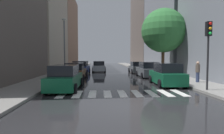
{
  "coord_description": "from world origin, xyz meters",
  "views": [
    {
      "loc": [
        -1.3,
        -7.79,
        2.22
      ],
      "look_at": [
        0.25,
        17.21,
        0.88
      ],
      "focal_mm": 29.19,
      "sensor_mm": 36.0,
      "label": 1
    }
  ],
  "objects_px": {
    "traffic_light_right_corner": "(208,40)",
    "parked_car_left_third": "(81,68)",
    "parked_car_left_nearest": "(65,78)",
    "car_midroad": "(99,67)",
    "lamp_post_left": "(64,42)",
    "parked_car_right_second": "(148,70)",
    "parked_car_left_second": "(75,72)",
    "parked_car_right_third": "(137,68)",
    "pedestrian_foreground": "(198,71)",
    "parked_car_right_nearest": "(167,75)",
    "street_tree_right": "(163,31)"
  },
  "relations": [
    {
      "from": "parked_car_left_third",
      "to": "parked_car_right_third",
      "type": "xyz_separation_m",
      "value": [
        7.87,
        0.91,
        -0.05
      ]
    },
    {
      "from": "parked_car_right_second",
      "to": "traffic_light_right_corner",
      "type": "bearing_deg",
      "value": -170.46
    },
    {
      "from": "parked_car_left_nearest",
      "to": "traffic_light_right_corner",
      "type": "xyz_separation_m",
      "value": [
        9.18,
        -1.43,
        2.49
      ]
    },
    {
      "from": "car_midroad",
      "to": "lamp_post_left",
      "type": "height_order",
      "value": "lamp_post_left"
    },
    {
      "from": "pedestrian_foreground",
      "to": "street_tree_right",
      "type": "bearing_deg",
      "value": -18.45
    },
    {
      "from": "parked_car_left_third",
      "to": "parked_car_right_third",
      "type": "relative_size",
      "value": 1.17
    },
    {
      "from": "parked_car_right_second",
      "to": "traffic_light_right_corner",
      "type": "xyz_separation_m",
      "value": [
        1.48,
        -8.81,
        2.49
      ]
    },
    {
      "from": "parked_car_right_nearest",
      "to": "parked_car_left_nearest",
      "type": "bearing_deg",
      "value": 103.57
    },
    {
      "from": "parked_car_left_second",
      "to": "parked_car_left_third",
      "type": "relative_size",
      "value": 0.98
    },
    {
      "from": "lamp_post_left",
      "to": "parked_car_left_third",
      "type": "bearing_deg",
      "value": 60.51
    },
    {
      "from": "pedestrian_foreground",
      "to": "parked_car_right_third",
      "type": "bearing_deg",
      "value": -9.15
    },
    {
      "from": "lamp_post_left",
      "to": "parked_car_right_second",
      "type": "bearing_deg",
      "value": -11.23
    },
    {
      "from": "car_midroad",
      "to": "traffic_light_right_corner",
      "type": "distance_m",
      "value": 19.15
    },
    {
      "from": "parked_car_right_second",
      "to": "pedestrian_foreground",
      "type": "bearing_deg",
      "value": -151.89
    },
    {
      "from": "parked_car_right_second",
      "to": "car_midroad",
      "type": "distance_m",
      "value": 10.41
    },
    {
      "from": "parked_car_right_second",
      "to": "car_midroad",
      "type": "relative_size",
      "value": 0.92
    },
    {
      "from": "parked_car_left_third",
      "to": "parked_car_right_second",
      "type": "relative_size",
      "value": 1.12
    },
    {
      "from": "pedestrian_foreground",
      "to": "traffic_light_right_corner",
      "type": "distance_m",
      "value": 4.41
    },
    {
      "from": "parked_car_right_nearest",
      "to": "car_midroad",
      "type": "bearing_deg",
      "value": 22.48
    },
    {
      "from": "pedestrian_foreground",
      "to": "parked_car_left_nearest",
      "type": "bearing_deg",
      "value": 77.57
    },
    {
      "from": "parked_car_right_third",
      "to": "traffic_light_right_corner",
      "type": "height_order",
      "value": "traffic_light_right_corner"
    },
    {
      "from": "parked_car_left_third",
      "to": "traffic_light_right_corner",
      "type": "height_order",
      "value": "traffic_light_right_corner"
    },
    {
      "from": "parked_car_right_nearest",
      "to": "pedestrian_foreground",
      "type": "relative_size",
      "value": 2.46
    },
    {
      "from": "parked_car_left_nearest",
      "to": "parked_car_right_second",
      "type": "relative_size",
      "value": 1.07
    },
    {
      "from": "parked_car_right_nearest",
      "to": "lamp_post_left",
      "type": "height_order",
      "value": "lamp_post_left"
    },
    {
      "from": "parked_car_left_second",
      "to": "parked_car_right_third",
      "type": "relative_size",
      "value": 1.14
    },
    {
      "from": "pedestrian_foreground",
      "to": "traffic_light_right_corner",
      "type": "relative_size",
      "value": 0.4
    },
    {
      "from": "parked_car_right_third",
      "to": "parked_car_left_second",
      "type": "bearing_deg",
      "value": 132.72
    },
    {
      "from": "parked_car_right_second",
      "to": "pedestrian_foreground",
      "type": "xyz_separation_m",
      "value": [
        2.8,
        -5.24,
        0.26
      ]
    },
    {
      "from": "parked_car_right_nearest",
      "to": "parked_car_right_third",
      "type": "relative_size",
      "value": 1.06
    },
    {
      "from": "parked_car_left_second",
      "to": "parked_car_right_nearest",
      "type": "xyz_separation_m",
      "value": [
        7.76,
        -4.26,
        0.04
      ]
    },
    {
      "from": "parked_car_left_second",
      "to": "parked_car_left_third",
      "type": "xyz_separation_m",
      "value": [
        -0.12,
        6.25,
        0.02
      ]
    },
    {
      "from": "parked_car_left_nearest",
      "to": "parked_car_right_second",
      "type": "bearing_deg",
      "value": -44.81
    },
    {
      "from": "parked_car_left_second",
      "to": "car_midroad",
      "type": "distance_m",
      "value": 10.63
    },
    {
      "from": "parked_car_left_second",
      "to": "traffic_light_right_corner",
      "type": "height_order",
      "value": "traffic_light_right_corner"
    },
    {
      "from": "street_tree_right",
      "to": "parked_car_left_third",
      "type": "bearing_deg",
      "value": 162.22
    },
    {
      "from": "car_midroad",
      "to": "pedestrian_foreground",
      "type": "height_order",
      "value": "pedestrian_foreground"
    },
    {
      "from": "parked_car_right_second",
      "to": "pedestrian_foreground",
      "type": "height_order",
      "value": "pedestrian_foreground"
    },
    {
      "from": "parked_car_right_second",
      "to": "lamp_post_left",
      "type": "bearing_deg",
      "value": 78.81
    },
    {
      "from": "parked_car_right_second",
      "to": "parked_car_right_third",
      "type": "distance_m",
      "value": 5.6
    },
    {
      "from": "parked_car_left_nearest",
      "to": "parked_car_left_third",
      "type": "xyz_separation_m",
      "value": [
        -0.24,
        12.07,
        0.01
      ]
    },
    {
      "from": "parked_car_left_nearest",
      "to": "traffic_light_right_corner",
      "type": "bearing_deg",
      "value": -97.47
    },
    {
      "from": "street_tree_right",
      "to": "traffic_light_right_corner",
      "type": "distance_m",
      "value": 10.5
    },
    {
      "from": "traffic_light_right_corner",
      "to": "parked_car_left_third",
      "type": "bearing_deg",
      "value": 124.89
    },
    {
      "from": "car_midroad",
      "to": "street_tree_right",
      "type": "bearing_deg",
      "value": -133.05
    },
    {
      "from": "parked_car_left_nearest",
      "to": "parked_car_right_third",
      "type": "bearing_deg",
      "value": -29.05
    },
    {
      "from": "parked_car_left_third",
      "to": "parked_car_left_nearest",
      "type": "bearing_deg",
      "value": -176.07
    },
    {
      "from": "parked_car_left_second",
      "to": "parked_car_left_third",
      "type": "bearing_deg",
      "value": 1.05
    },
    {
      "from": "parked_car_left_second",
      "to": "street_tree_right",
      "type": "xyz_separation_m",
      "value": [
        9.98,
        3.01,
        4.59
      ]
    },
    {
      "from": "parked_car_left_nearest",
      "to": "parked_car_left_third",
      "type": "bearing_deg",
      "value": 2.54
    }
  ]
}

